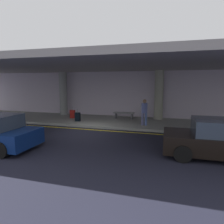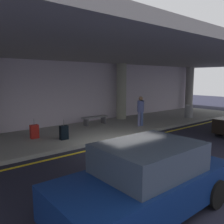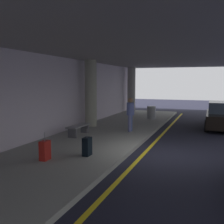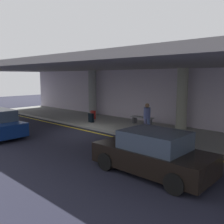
# 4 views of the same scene
# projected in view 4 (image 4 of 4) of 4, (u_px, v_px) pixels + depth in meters

# --- Properties ---
(ground_plane) EXTENTS (60.00, 60.00, 0.00)m
(ground_plane) POSITION_uv_depth(u_px,v_px,m) (81.00, 133.00, 14.65)
(ground_plane) COLOR black
(sidewalk) EXTENTS (26.00, 4.20, 0.15)m
(sidewalk) POSITION_uv_depth(u_px,v_px,m) (116.00, 124.00, 16.88)
(sidewalk) COLOR gray
(sidewalk) RESTS_ON ground
(lane_stripe_yellow) EXTENTS (26.00, 0.14, 0.01)m
(lane_stripe_yellow) POSITION_uv_depth(u_px,v_px,m) (88.00, 131.00, 15.07)
(lane_stripe_yellow) COLOR yellow
(lane_stripe_yellow) RESTS_ON ground
(support_column_far_left) EXTENTS (0.65, 0.65, 3.65)m
(support_column_far_left) POSITION_uv_depth(u_px,v_px,m) (92.00, 93.00, 20.40)
(support_column_far_left) COLOR gray
(support_column_far_left) RESTS_ON sidewalk
(support_column_left_mid) EXTENTS (0.65, 0.65, 3.65)m
(support_column_left_mid) POSITION_uv_depth(u_px,v_px,m) (182.00, 99.00, 14.99)
(support_column_left_mid) COLOR gray
(support_column_left_mid) RESTS_ON sidewalk
(ceiling_overhang) EXTENTS (28.00, 13.20, 0.30)m
(ceiling_overhang) POSITION_uv_depth(u_px,v_px,m) (111.00, 66.00, 15.97)
(ceiling_overhang) COLOR gray
(ceiling_overhang) RESTS_ON support_column_far_left
(terminal_back_wall) EXTENTS (26.00, 0.30, 3.80)m
(terminal_back_wall) POSITION_uv_depth(u_px,v_px,m) (137.00, 96.00, 18.25)
(terminal_back_wall) COLOR #B4AABA
(terminal_back_wall) RESTS_ON ground
(car_black) EXTENTS (4.10, 1.92, 1.50)m
(car_black) POSITION_uv_depth(u_px,v_px,m) (153.00, 153.00, 8.42)
(car_black) COLOR black
(car_black) RESTS_ON ground
(traveler_with_luggage) EXTENTS (0.38, 0.38, 1.68)m
(traveler_with_luggage) POSITION_uv_depth(u_px,v_px,m) (147.00, 116.00, 13.82)
(traveler_with_luggage) COLOR slate
(traveler_with_luggage) RESTS_ON sidewalk
(suitcase_upright_primary) EXTENTS (0.36, 0.22, 0.90)m
(suitcase_upright_primary) POSITION_uv_depth(u_px,v_px,m) (91.00, 118.00, 17.21)
(suitcase_upright_primary) COLOR black
(suitcase_upright_primary) RESTS_ON sidewalk
(suitcase_upright_secondary) EXTENTS (0.36, 0.22, 0.90)m
(suitcase_upright_secondary) POSITION_uv_depth(u_px,v_px,m) (93.00, 115.00, 18.58)
(suitcase_upright_secondary) COLOR maroon
(suitcase_upright_secondary) RESTS_ON sidewalk
(bench_metal) EXTENTS (1.60, 0.50, 0.48)m
(bench_metal) POSITION_uv_depth(u_px,v_px,m) (142.00, 119.00, 16.52)
(bench_metal) COLOR slate
(bench_metal) RESTS_ON sidewalk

